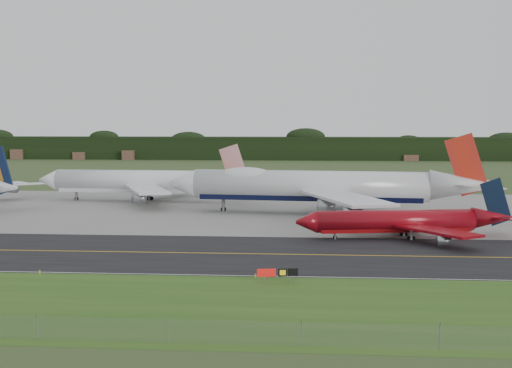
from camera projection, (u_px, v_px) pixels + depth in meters
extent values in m
plane|color=#364B23|center=(268.00, 249.00, 111.10)|extent=(600.00, 600.00, 0.00)
cube|color=#2B5318|center=(248.00, 307.00, 76.34)|extent=(400.00, 30.00, 0.01)
cube|color=black|center=(267.00, 254.00, 107.12)|extent=(400.00, 32.00, 0.02)
cube|color=gray|center=(283.00, 210.00, 161.74)|extent=(400.00, 78.00, 0.01)
cube|color=gold|center=(267.00, 254.00, 107.12)|extent=(400.00, 0.40, 0.00)
cube|color=silver|center=(259.00, 276.00, 91.73)|extent=(400.00, 0.25, 0.00)
plane|color=slate|center=(234.00, 333.00, 63.34)|extent=(320.00, 0.00, 320.00)
cylinder|color=slate|center=(234.00, 333.00, 63.34)|extent=(0.10, 0.10, 2.20)
cube|color=black|center=(301.00, 148.00, 383.67)|extent=(700.00, 24.00, 12.00)
cylinder|color=silver|center=(310.00, 185.00, 153.79)|extent=(50.84, 11.61, 6.41)
cube|color=black|center=(310.00, 195.00, 153.97)|extent=(48.17, 9.75, 2.24)
cone|color=silver|center=(183.00, 183.00, 158.99)|extent=(6.94, 7.03, 6.41)
cone|color=silver|center=(462.00, 186.00, 147.91)|extent=(13.91, 7.75, 6.41)
ellipsoid|color=silver|center=(246.00, 176.00, 156.23)|extent=(13.56, 6.77, 4.08)
cube|color=silver|center=(346.00, 198.00, 138.30)|extent=(17.93, 29.96, 0.55)
cube|color=silver|center=(354.00, 185.00, 166.26)|extent=(22.50, 29.17, 0.55)
cube|color=red|center=(467.00, 165.00, 147.40)|extent=(9.21, 1.47, 13.27)
cylinder|color=gray|center=(326.00, 206.00, 139.78)|extent=(3.76, 3.04, 2.69)
cylinder|color=gray|center=(337.00, 193.00, 166.52)|extent=(3.76, 3.04, 2.69)
cylinder|color=gray|center=(353.00, 215.00, 126.56)|extent=(3.76, 3.04, 2.69)
cylinder|color=gray|center=(363.00, 189.00, 177.62)|extent=(3.76, 3.04, 2.69)
cylinder|color=black|center=(223.00, 209.00, 157.78)|extent=(1.20, 0.64, 1.15)
cylinder|color=slate|center=(327.00, 206.00, 149.95)|extent=(0.99, 0.99, 4.28)
cylinder|color=black|center=(327.00, 214.00, 150.08)|extent=(1.21, 0.69, 1.15)
cylinder|color=slate|center=(330.00, 203.00, 156.85)|extent=(0.99, 0.99, 4.28)
cylinder|color=black|center=(329.00, 210.00, 156.98)|extent=(1.21, 0.69, 1.15)
cylinder|color=maroon|center=(395.00, 221.00, 121.53)|extent=(27.63, 8.57, 3.71)
cube|color=maroon|center=(395.00, 228.00, 121.64)|extent=(26.11, 7.41, 1.30)
cone|color=maroon|center=(306.00, 222.00, 120.01)|extent=(4.04, 4.26, 3.71)
cone|color=maroon|center=(493.00, 218.00, 123.22)|extent=(7.78, 4.95, 3.71)
cube|color=maroon|center=(437.00, 231.00, 114.49)|extent=(12.87, 15.32, 0.42)
cube|color=maroon|center=(408.00, 218.00, 129.62)|extent=(8.65, 16.02, 0.42)
cube|color=black|center=(496.00, 202.00, 123.03)|extent=(5.81, 1.34, 8.44)
cylinder|color=gray|center=(444.00, 241.00, 110.93)|extent=(2.27, 1.90, 1.56)
cylinder|color=gray|center=(400.00, 221.00, 133.30)|extent=(2.27, 1.90, 1.56)
cylinder|color=black|center=(335.00, 237.00, 120.73)|extent=(0.71, 0.42, 0.67)
cylinder|color=slate|center=(411.00, 234.00, 119.90)|extent=(0.60, 0.60, 1.91)
cylinder|color=black|center=(411.00, 238.00, 119.96)|extent=(0.72, 0.45, 0.67)
cylinder|color=slate|center=(404.00, 231.00, 123.95)|extent=(0.60, 0.60, 1.91)
cylinder|color=black|center=(404.00, 234.00, 124.00)|extent=(0.72, 0.45, 0.67)
cube|color=#0D1A3B|center=(0.00, 171.00, 157.56)|extent=(7.39, 2.89, 11.04)
cylinder|color=gray|center=(12.00, 188.00, 185.25)|extent=(3.57, 3.14, 2.30)
cylinder|color=white|center=(133.00, 181.00, 178.52)|extent=(39.83, 7.62, 5.50)
cube|color=white|center=(134.00, 188.00, 178.67)|extent=(37.78, 6.14, 1.92)
cone|color=white|center=(49.00, 180.00, 181.50)|extent=(5.24, 5.76, 5.50)
cone|color=white|center=(232.00, 180.00, 175.13)|extent=(10.73, 6.05, 5.50)
cube|color=white|center=(147.00, 189.00, 166.48)|extent=(15.09, 23.71, 0.49)
cube|color=white|center=(172.00, 181.00, 188.86)|extent=(16.98, 23.37, 0.49)
cube|color=#A00E0B|center=(234.00, 166.00, 174.74)|extent=(7.60, 0.85, 10.93)
cylinder|color=gray|center=(139.00, 198.00, 161.30)|extent=(3.12, 2.47, 2.31)
cylinder|color=gray|center=(176.00, 185.00, 194.39)|extent=(3.12, 2.47, 2.31)
cylinder|color=black|center=(77.00, 199.00, 180.93)|extent=(1.01, 0.50, 0.99)
cylinder|color=slate|center=(142.00, 196.00, 175.40)|extent=(0.81, 0.81, 3.47)
cylinder|color=black|center=(142.00, 201.00, 175.50)|extent=(1.01, 0.55, 0.99)
cylinder|color=slate|center=(149.00, 193.00, 181.37)|extent=(0.81, 0.81, 3.47)
cylinder|color=black|center=(149.00, 198.00, 181.48)|extent=(1.01, 0.55, 0.99)
cylinder|color=slate|center=(264.00, 280.00, 88.03)|extent=(0.13, 0.13, 0.74)
cylinder|color=slate|center=(289.00, 279.00, 88.35)|extent=(0.13, 0.13, 0.74)
cube|color=#B4110D|center=(266.00, 273.00, 87.99)|extent=(2.33, 0.61, 0.96)
cube|color=black|center=(283.00, 272.00, 88.19)|extent=(1.08, 0.38, 0.96)
cube|color=black|center=(293.00, 272.00, 88.32)|extent=(1.29, 0.42, 0.96)
cylinder|color=yellow|center=(40.00, 272.00, 93.03)|extent=(0.16, 0.16, 0.50)
cylinder|color=yellow|center=(255.00, 276.00, 90.75)|extent=(0.16, 0.16, 0.50)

